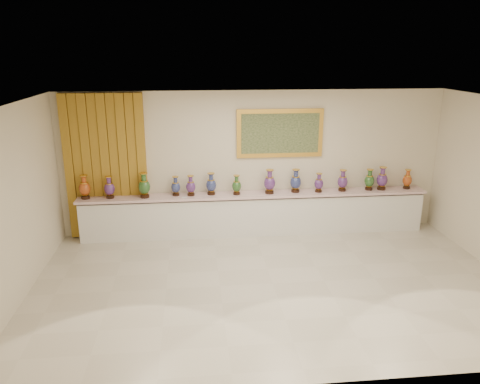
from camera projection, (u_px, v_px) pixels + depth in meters
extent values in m
plane|color=beige|center=(273.00, 283.00, 7.88)|extent=(8.00, 8.00, 0.00)
plane|color=beige|center=(254.00, 163.00, 9.82)|extent=(8.00, 0.00, 8.00)
plane|color=beige|center=(13.00, 207.00, 7.05)|extent=(0.00, 5.00, 5.00)
plane|color=white|center=(277.00, 104.00, 7.00)|extent=(8.00, 8.00, 0.00)
cube|color=#A28722|center=(106.00, 167.00, 9.46)|extent=(1.64, 0.14, 2.95)
cube|color=gold|center=(280.00, 133.00, 9.65)|extent=(1.80, 0.06, 1.00)
cube|color=#20371B|center=(280.00, 134.00, 9.62)|extent=(1.62, 0.02, 0.82)
cube|color=white|center=(255.00, 215.00, 9.92)|extent=(7.20, 0.42, 0.81)
cube|color=silver|center=(255.00, 195.00, 9.77)|extent=(7.28, 0.48, 0.05)
cylinder|color=black|center=(86.00, 197.00, 9.41)|extent=(0.17, 0.17, 0.05)
cone|color=gold|center=(85.00, 195.00, 9.40)|extent=(0.15, 0.15, 0.03)
ellipsoid|color=maroon|center=(85.00, 188.00, 9.36)|extent=(0.30, 0.30, 0.28)
cylinder|color=gold|center=(84.00, 183.00, 9.32)|extent=(0.16, 0.16, 0.01)
cylinder|color=maroon|center=(84.00, 180.00, 9.30)|extent=(0.09, 0.09, 0.10)
cone|color=maroon|center=(84.00, 176.00, 9.28)|extent=(0.16, 0.16, 0.04)
cylinder|color=gold|center=(83.00, 175.00, 9.28)|extent=(0.16, 0.16, 0.01)
cylinder|color=black|center=(110.00, 197.00, 9.45)|extent=(0.16, 0.16, 0.04)
cone|color=gold|center=(110.00, 195.00, 9.44)|extent=(0.14, 0.14, 0.03)
ellipsoid|color=#230E48|center=(109.00, 189.00, 9.40)|extent=(0.26, 0.26, 0.26)
cylinder|color=gold|center=(109.00, 183.00, 9.37)|extent=(0.14, 0.14, 0.01)
cylinder|color=#230E48|center=(109.00, 181.00, 9.35)|extent=(0.08, 0.08, 0.09)
cone|color=#230E48|center=(109.00, 177.00, 9.34)|extent=(0.14, 0.14, 0.03)
cylinder|color=gold|center=(108.00, 177.00, 9.33)|extent=(0.15, 0.15, 0.01)
cylinder|color=black|center=(145.00, 196.00, 9.49)|extent=(0.18, 0.18, 0.05)
cone|color=gold|center=(145.00, 194.00, 9.47)|extent=(0.16, 0.16, 0.03)
ellipsoid|color=black|center=(144.00, 187.00, 9.43)|extent=(0.26, 0.26, 0.30)
cylinder|color=gold|center=(144.00, 181.00, 9.39)|extent=(0.16, 0.16, 0.01)
cylinder|color=black|center=(144.00, 178.00, 9.38)|extent=(0.10, 0.10, 0.11)
cone|color=black|center=(144.00, 174.00, 9.35)|extent=(0.16, 0.16, 0.04)
cylinder|color=gold|center=(143.00, 173.00, 9.35)|extent=(0.17, 0.17, 0.01)
cylinder|color=black|center=(176.00, 194.00, 9.62)|extent=(0.14, 0.14, 0.04)
cone|color=gold|center=(176.00, 192.00, 9.61)|extent=(0.12, 0.12, 0.03)
ellipsoid|color=#0A0C3F|center=(176.00, 187.00, 9.58)|extent=(0.20, 0.20, 0.23)
cylinder|color=gold|center=(176.00, 183.00, 9.55)|extent=(0.13, 0.13, 0.01)
cylinder|color=#0A0C3F|center=(175.00, 180.00, 9.53)|extent=(0.07, 0.07, 0.08)
cone|color=#0A0C3F|center=(175.00, 177.00, 9.52)|extent=(0.13, 0.13, 0.03)
cylinder|color=gold|center=(175.00, 177.00, 9.51)|extent=(0.13, 0.13, 0.01)
cylinder|color=black|center=(191.00, 194.00, 9.62)|extent=(0.15, 0.15, 0.04)
cone|color=gold|center=(191.00, 192.00, 9.61)|extent=(0.13, 0.13, 0.03)
ellipsoid|color=#230E48|center=(191.00, 187.00, 9.57)|extent=(0.22, 0.22, 0.24)
cylinder|color=gold|center=(191.00, 182.00, 9.54)|extent=(0.13, 0.13, 0.01)
cylinder|color=#230E48|center=(191.00, 179.00, 9.53)|extent=(0.08, 0.08, 0.09)
cone|color=#230E48|center=(190.00, 177.00, 9.51)|extent=(0.13, 0.13, 0.03)
cylinder|color=gold|center=(190.00, 176.00, 9.50)|extent=(0.14, 0.14, 0.01)
cylinder|color=black|center=(211.00, 193.00, 9.69)|extent=(0.16, 0.16, 0.05)
cone|color=gold|center=(211.00, 191.00, 9.67)|extent=(0.14, 0.14, 0.03)
ellipsoid|color=#0A0C3F|center=(211.00, 185.00, 9.64)|extent=(0.28, 0.28, 0.27)
cylinder|color=gold|center=(211.00, 180.00, 9.61)|extent=(0.15, 0.15, 0.01)
cylinder|color=#0A0C3F|center=(211.00, 177.00, 9.59)|extent=(0.08, 0.08, 0.10)
cone|color=#0A0C3F|center=(211.00, 174.00, 9.57)|extent=(0.15, 0.15, 0.04)
cylinder|color=gold|center=(211.00, 173.00, 9.56)|extent=(0.15, 0.15, 0.01)
cylinder|color=black|center=(237.00, 193.00, 9.69)|extent=(0.14, 0.14, 0.04)
cone|color=gold|center=(237.00, 191.00, 9.68)|extent=(0.13, 0.13, 0.03)
ellipsoid|color=black|center=(237.00, 186.00, 9.64)|extent=(0.21, 0.21, 0.24)
cylinder|color=gold|center=(237.00, 181.00, 9.62)|extent=(0.13, 0.13, 0.01)
cylinder|color=black|center=(237.00, 179.00, 9.60)|extent=(0.08, 0.08, 0.09)
cone|color=black|center=(237.00, 176.00, 9.58)|extent=(0.13, 0.13, 0.03)
cylinder|color=gold|center=(237.00, 175.00, 9.58)|extent=(0.13, 0.13, 0.01)
cylinder|color=black|center=(269.00, 192.00, 9.76)|extent=(0.18, 0.18, 0.05)
cone|color=gold|center=(269.00, 190.00, 9.75)|extent=(0.16, 0.16, 0.03)
ellipsoid|color=#230E48|center=(270.00, 183.00, 9.70)|extent=(0.28, 0.28, 0.30)
cylinder|color=gold|center=(270.00, 177.00, 9.67)|extent=(0.16, 0.16, 0.01)
cylinder|color=#230E48|center=(270.00, 174.00, 9.65)|extent=(0.09, 0.09, 0.11)
cone|color=#230E48|center=(270.00, 171.00, 9.63)|extent=(0.16, 0.16, 0.04)
cylinder|color=gold|center=(270.00, 170.00, 9.62)|extent=(0.17, 0.17, 0.01)
cylinder|color=black|center=(295.00, 191.00, 9.86)|extent=(0.17, 0.17, 0.05)
cone|color=gold|center=(295.00, 188.00, 9.84)|extent=(0.15, 0.15, 0.03)
ellipsoid|color=#0A0C3F|center=(296.00, 182.00, 9.80)|extent=(0.28, 0.28, 0.29)
cylinder|color=gold|center=(296.00, 177.00, 9.77)|extent=(0.16, 0.16, 0.01)
cylinder|color=#0A0C3F|center=(296.00, 174.00, 9.75)|extent=(0.09, 0.09, 0.10)
cone|color=#0A0C3F|center=(296.00, 170.00, 9.73)|extent=(0.16, 0.16, 0.04)
cylinder|color=gold|center=(296.00, 170.00, 9.72)|extent=(0.16, 0.16, 0.01)
cylinder|color=black|center=(318.00, 191.00, 9.86)|extent=(0.14, 0.14, 0.04)
cone|color=gold|center=(319.00, 189.00, 9.85)|extent=(0.13, 0.13, 0.03)
ellipsoid|color=#230E48|center=(319.00, 184.00, 9.82)|extent=(0.24, 0.24, 0.23)
cylinder|color=gold|center=(319.00, 179.00, 9.79)|extent=(0.13, 0.13, 0.01)
cylinder|color=#230E48|center=(319.00, 177.00, 9.77)|extent=(0.08, 0.08, 0.08)
cone|color=#230E48|center=(319.00, 174.00, 9.76)|extent=(0.13, 0.13, 0.03)
cylinder|color=gold|center=(319.00, 174.00, 9.75)|extent=(0.13, 0.13, 0.01)
cylinder|color=black|center=(342.00, 190.00, 9.94)|extent=(0.16, 0.16, 0.05)
cone|color=gold|center=(342.00, 187.00, 9.92)|extent=(0.14, 0.14, 0.03)
ellipsoid|color=#230E48|center=(343.00, 182.00, 9.89)|extent=(0.27, 0.27, 0.26)
cylinder|color=gold|center=(343.00, 177.00, 9.85)|extent=(0.15, 0.15, 0.01)
cylinder|color=#230E48|center=(343.00, 174.00, 9.84)|extent=(0.08, 0.08, 0.10)
cone|color=#230E48|center=(343.00, 171.00, 9.82)|extent=(0.15, 0.15, 0.04)
cylinder|color=gold|center=(343.00, 170.00, 9.81)|extent=(0.15, 0.15, 0.01)
cylinder|color=black|center=(369.00, 189.00, 10.02)|extent=(0.16, 0.16, 0.04)
cone|color=gold|center=(369.00, 186.00, 10.00)|extent=(0.14, 0.14, 0.03)
ellipsoid|color=black|center=(369.00, 181.00, 9.96)|extent=(0.26, 0.26, 0.26)
cylinder|color=gold|center=(370.00, 176.00, 9.93)|extent=(0.14, 0.14, 0.01)
cylinder|color=black|center=(370.00, 173.00, 9.92)|extent=(0.08, 0.08, 0.09)
cone|color=black|center=(370.00, 170.00, 9.90)|extent=(0.14, 0.14, 0.03)
cylinder|color=gold|center=(370.00, 169.00, 9.89)|extent=(0.15, 0.15, 0.01)
cylinder|color=black|center=(381.00, 188.00, 10.03)|extent=(0.18, 0.18, 0.05)
cone|color=gold|center=(381.00, 186.00, 10.01)|extent=(0.15, 0.15, 0.03)
ellipsoid|color=#230E48|center=(382.00, 180.00, 9.97)|extent=(0.28, 0.28, 0.29)
cylinder|color=gold|center=(383.00, 174.00, 9.94)|extent=(0.16, 0.16, 0.01)
cylinder|color=#230E48|center=(383.00, 171.00, 9.92)|extent=(0.09, 0.09, 0.10)
cone|color=#230E48|center=(383.00, 168.00, 9.90)|extent=(0.16, 0.16, 0.04)
cylinder|color=gold|center=(383.00, 167.00, 9.89)|extent=(0.16, 0.16, 0.01)
cylinder|color=black|center=(406.00, 187.00, 10.11)|extent=(0.15, 0.15, 0.04)
cone|color=gold|center=(407.00, 185.00, 10.09)|extent=(0.13, 0.13, 0.03)
ellipsoid|color=maroon|center=(407.00, 180.00, 10.06)|extent=(0.26, 0.26, 0.24)
cylinder|color=gold|center=(408.00, 176.00, 10.03)|extent=(0.13, 0.13, 0.01)
cylinder|color=maroon|center=(408.00, 173.00, 10.01)|extent=(0.08, 0.08, 0.09)
cone|color=maroon|center=(408.00, 170.00, 10.00)|extent=(0.13, 0.13, 0.03)
cylinder|color=gold|center=(408.00, 170.00, 9.99)|extent=(0.14, 0.14, 0.01)
cube|color=white|center=(185.00, 197.00, 9.50)|extent=(0.10, 0.06, 0.00)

